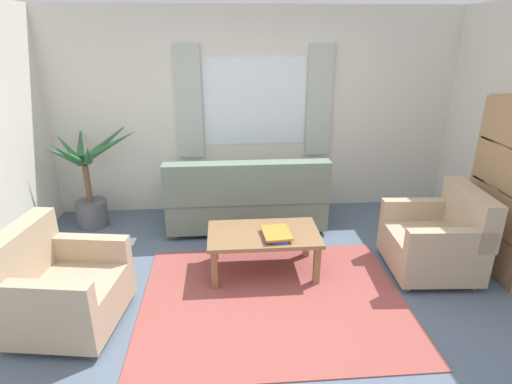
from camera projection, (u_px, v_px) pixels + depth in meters
ground_plane at (273, 301)px, 3.79m from camera, size 6.24×6.24×0.00m
wall_back at (254, 113)px, 5.42m from camera, size 5.32×0.12×2.60m
window_with_curtains at (255, 102)px, 5.29m from camera, size 1.98×0.07×1.40m
area_rug at (273, 300)px, 3.79m from camera, size 2.38×1.91×0.01m
couch at (246, 200)px, 5.09m from camera, size 1.90×0.82×0.92m
armchair_left at (59, 288)px, 3.37m from camera, size 0.94×0.95×0.88m
armchair_right at (437, 240)px, 4.14m from camera, size 0.87×0.89×0.88m
coffee_table at (264, 238)px, 4.12m from camera, size 1.10×0.64×0.44m
book_stack_on_table at (276, 234)px, 4.01m from camera, size 0.28×0.35×0.05m
potted_plant at (89, 183)px, 5.07m from camera, size 1.07×1.16×1.25m
bookshelf at (511, 187)px, 4.01m from camera, size 0.30×0.94×1.72m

